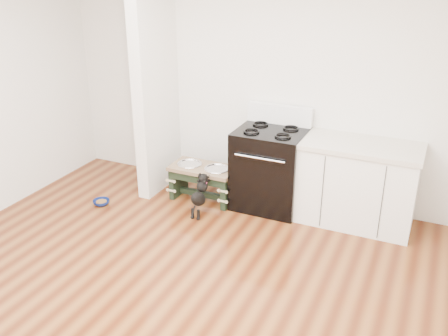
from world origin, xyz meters
TOP-DOWN VIEW (x-y plane):
  - ground at (0.00, 0.00)m, footprint 5.00×5.00m
  - room_shell at (0.00, 0.00)m, footprint 5.00×5.00m
  - partition_wall at (-1.18, 2.10)m, footprint 0.15×0.80m
  - oven_range at (0.25, 2.16)m, footprint 0.76×0.69m
  - cabinet_run at (1.23, 2.18)m, footprint 1.24×0.64m
  - dog_feeder at (-0.51, 1.98)m, footprint 0.77×0.41m
  - puppy at (-0.38, 1.62)m, footprint 0.13×0.39m
  - floor_bowl at (-1.54, 1.35)m, footprint 0.25×0.25m

SIDE VIEW (x-z plane):
  - ground at x=0.00m, z-range 0.00..0.00m
  - floor_bowl at x=-1.54m, z-range 0.00..0.06m
  - puppy at x=-0.38m, z-range 0.02..0.49m
  - dog_feeder at x=-0.51m, z-range 0.08..0.52m
  - cabinet_run at x=1.23m, z-range 0.00..0.91m
  - oven_range at x=0.25m, z-range -0.09..1.05m
  - partition_wall at x=-1.18m, z-range 0.00..2.70m
  - room_shell at x=0.00m, z-range -0.88..4.12m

